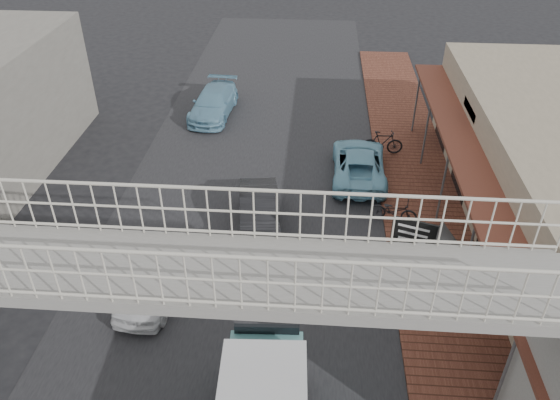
% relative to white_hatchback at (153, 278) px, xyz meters
% --- Properties ---
extents(ground, '(120.00, 120.00, 0.00)m').
position_rel_white_hatchback_xyz_m(ground, '(2.30, -0.59, -0.63)').
color(ground, black).
rests_on(ground, ground).
extents(road_strip, '(10.00, 60.00, 0.01)m').
position_rel_white_hatchback_xyz_m(road_strip, '(2.30, -0.59, -0.63)').
color(road_strip, black).
rests_on(road_strip, ground).
extents(sidewalk, '(3.00, 40.00, 0.10)m').
position_rel_white_hatchback_xyz_m(sidewalk, '(8.80, 2.41, -0.58)').
color(sidewalk, brown).
rests_on(sidewalk, ground).
extents(footbridge, '(16.40, 2.40, 6.34)m').
position_rel_white_hatchback_xyz_m(footbridge, '(2.30, -4.59, 2.54)').
color(footbridge, gray).
rests_on(footbridge, ground).
extents(white_hatchback, '(1.77, 3.82, 1.27)m').
position_rel_white_hatchback_xyz_m(white_hatchback, '(0.00, 0.00, 0.00)').
color(white_hatchback, white).
rests_on(white_hatchback, ground).
extents(dark_sedan, '(1.88, 4.06, 1.29)m').
position_rel_white_hatchback_xyz_m(dark_sedan, '(2.85, 3.54, 0.01)').
color(dark_sedan, black).
rests_on(dark_sedan, ground).
extents(angkot_curb, '(2.15, 4.53, 1.25)m').
position_rel_white_hatchback_xyz_m(angkot_curb, '(6.50, 7.30, -0.01)').
color(angkot_curb, '#79BAD3').
rests_on(angkot_curb, ground).
extents(angkot_far, '(2.13, 4.55, 1.28)m').
position_rel_white_hatchback_xyz_m(angkot_far, '(-0.39, 12.69, 0.01)').
color(angkot_far, '#6B9EB9').
rests_on(angkot_far, ground).
extents(motorcycle_near, '(1.78, 0.96, 0.89)m').
position_rel_white_hatchback_xyz_m(motorcycle_near, '(7.60, 4.21, -0.09)').
color(motorcycle_near, black).
rests_on(motorcycle_near, sidewalk).
extents(motorcycle_far, '(1.78, 0.56, 1.06)m').
position_rel_white_hatchback_xyz_m(motorcycle_far, '(7.60, 9.16, -0.00)').
color(motorcycle_far, black).
rests_on(motorcycle_far, sidewalk).
extents(arrow_sign, '(1.95, 1.30, 3.22)m').
position_rel_white_hatchback_xyz_m(arrow_sign, '(8.24, -0.33, 2.07)').
color(arrow_sign, '#59595B').
rests_on(arrow_sign, sidewalk).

